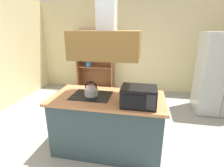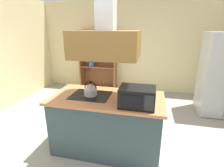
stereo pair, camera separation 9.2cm
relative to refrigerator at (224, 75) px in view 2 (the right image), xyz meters
The scene contains 9 objects.
ground_plane 2.85m from the refrigerator, 139.12° to the right, with size 7.80×7.80×0.00m, color gray.
wall_back 2.42m from the refrigerator, 148.78° to the left, with size 6.00×0.12×2.70m, color beige.
kitchen_island 2.86m from the refrigerator, 140.84° to the right, with size 1.70×0.88×0.90m.
range_hood 2.96m from the refrigerator, 140.84° to the right, with size 0.90×0.70×1.21m.
refrigerator is the anchor object (origin of this frame).
dish_cabinet 3.36m from the refrigerator, 162.30° to the left, with size 1.15×0.40×1.84m.
kettle 3.03m from the refrigerator, 143.88° to the right, with size 0.20×0.20×0.23m.
cutting_board 2.33m from the refrigerator, 139.62° to the right, with size 0.34×0.24×0.02m, color white.
microwave 2.65m from the refrigerator, 130.62° to the right, with size 0.46×0.35×0.26m.
Camera 2 is at (0.47, -2.34, 1.88)m, focal length 27.53 mm.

